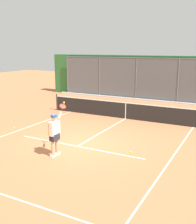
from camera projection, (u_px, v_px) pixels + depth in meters
ground_plane at (80, 145)px, 11.69m from camera, size 60.00×60.00×0.00m
court_line_markings at (74, 148)px, 11.26m from camera, size 7.60×9.51×0.01m
fence_backdrop at (159, 78)px, 21.24m from camera, size 19.03×1.37×3.42m
tennis_net at (126, 110)px, 15.85m from camera, size 9.76×0.09×1.07m
tennis_player at (55, 132)px, 10.29m from camera, size 0.47×1.36×1.89m
tennis_ball_near_net at (131, 152)px, 10.73m from camera, size 0.07×0.07×0.07m
tennis_ball_by_sideline at (76, 120)px, 15.44m from camera, size 0.07×0.07×0.07m
tennis_ball_mid_court at (14, 127)px, 14.09m from camera, size 0.07×0.07×0.07m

